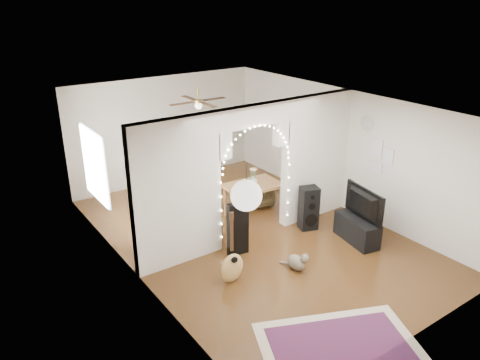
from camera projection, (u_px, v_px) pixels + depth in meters
floor at (252, 235)px, 9.53m from camera, size 7.50×7.50×0.00m
ceiling at (254, 105)px, 8.51m from camera, size 5.00×7.50×0.02m
wall_back at (165, 130)px, 11.85m from camera, size 5.00×0.02×2.70m
wall_front at (422, 258)px, 6.18m from camera, size 5.00×0.02×2.70m
wall_left at (131, 206)px, 7.68m from camera, size 0.02×7.50×2.70m
wall_right at (343, 150)px, 10.35m from camera, size 0.02×7.50×2.70m
divider_wall at (253, 170)px, 8.99m from camera, size 5.00×0.20×2.70m
fairy_lights at (257, 166)px, 8.84m from camera, size 1.64×0.04×1.60m
window at (94, 166)px, 9.00m from camera, size 0.04×1.20×1.40m
wall_clock at (367, 123)px, 9.61m from camera, size 0.03×0.31×0.31m
picture_frames at (380, 156)px, 9.53m from camera, size 0.02×0.50×0.70m
paper_lantern at (246, 196)px, 5.85m from camera, size 0.40×0.40×0.40m
ceiling_fan at (198, 101)px, 10.13m from camera, size 1.10×1.10×0.30m
area_rug at (343, 352)px, 6.44m from camera, size 2.71×2.42×0.02m
guitar_case at (238, 229)px, 8.68m from camera, size 0.41×0.18×1.04m
acoustic_guitar at (232, 257)px, 7.83m from camera, size 0.47×0.29×1.12m
tabby_cat at (297, 262)px, 8.31m from camera, size 0.36×0.57×0.38m
floor_speaker at (309, 208)px, 9.65m from camera, size 0.44×0.41×0.92m
media_console at (357, 230)px, 9.22m from camera, size 0.58×1.06×0.50m
tv at (360, 204)px, 9.01m from camera, size 0.34×1.08×0.62m
bookcase at (164, 155)px, 11.78m from camera, size 1.56×0.65×1.56m
dining_table at (253, 188)px, 10.09m from camera, size 1.24×0.85×0.76m
flower_vase at (253, 180)px, 10.03m from camera, size 0.19×0.19×0.19m
dining_chair_left at (203, 229)px, 9.18m from camera, size 0.71×0.72×0.56m
dining_chair_right at (258, 194)px, 10.77m from camera, size 0.66×0.67×0.54m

